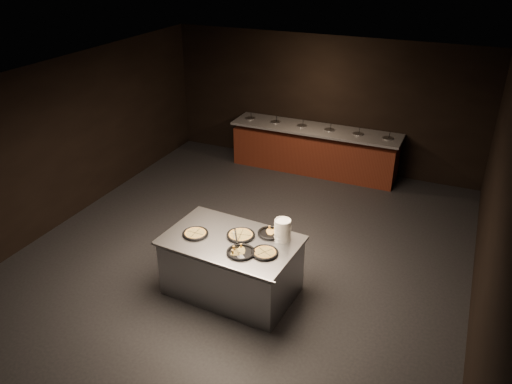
% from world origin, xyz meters
% --- Properties ---
extents(room, '(7.02, 8.02, 2.92)m').
position_xyz_m(room, '(0.00, 0.00, 1.45)').
color(room, black).
rests_on(room, ground).
extents(salad_bar, '(3.70, 0.83, 1.18)m').
position_xyz_m(salad_bar, '(0.00, 3.56, 0.44)').
color(salad_bar, '#562214').
rests_on(salad_bar, ground).
extents(serving_counter, '(1.96, 1.34, 0.90)m').
position_xyz_m(serving_counter, '(0.24, -1.01, 0.43)').
color(serving_counter, '#A7A9AE').
rests_on(serving_counter, ground).
extents(plate_stack, '(0.23, 0.23, 0.31)m').
position_xyz_m(plate_stack, '(0.90, -0.73, 1.06)').
color(plate_stack, white).
rests_on(plate_stack, serving_counter).
extents(pan_veggie_whole, '(0.37, 0.37, 0.04)m').
position_xyz_m(pan_veggie_whole, '(-0.28, -1.11, 0.92)').
color(pan_veggie_whole, black).
rests_on(pan_veggie_whole, serving_counter).
extents(pan_cheese_whole, '(0.41, 0.41, 0.04)m').
position_xyz_m(pan_cheese_whole, '(0.33, -0.89, 0.92)').
color(pan_cheese_whole, black).
rests_on(pan_cheese_whole, serving_counter).
extents(pan_cheese_slices_a, '(0.37, 0.37, 0.04)m').
position_xyz_m(pan_cheese_slices_a, '(0.70, -0.66, 0.92)').
color(pan_cheese_slices_a, black).
rests_on(pan_cheese_slices_a, serving_counter).
extents(pan_cheese_slices_b, '(0.39, 0.39, 0.04)m').
position_xyz_m(pan_cheese_slices_b, '(0.52, -1.27, 0.92)').
color(pan_cheese_slices_b, black).
rests_on(pan_cheese_slices_b, serving_counter).
extents(pan_veggie_slices, '(0.37, 0.37, 0.04)m').
position_xyz_m(pan_veggie_slices, '(0.82, -1.16, 0.92)').
color(pan_veggie_slices, black).
rests_on(pan_veggie_slices, serving_counter).
extents(server_left, '(0.27, 0.30, 0.18)m').
position_xyz_m(server_left, '(0.31, -1.02, 0.99)').
color(server_left, '#A7A9AE').
rests_on(server_left, serving_counter).
extents(server_right, '(0.25, 0.24, 0.15)m').
position_xyz_m(server_right, '(0.50, -1.32, 0.97)').
color(server_right, '#A7A9AE').
rests_on(server_right, serving_counter).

